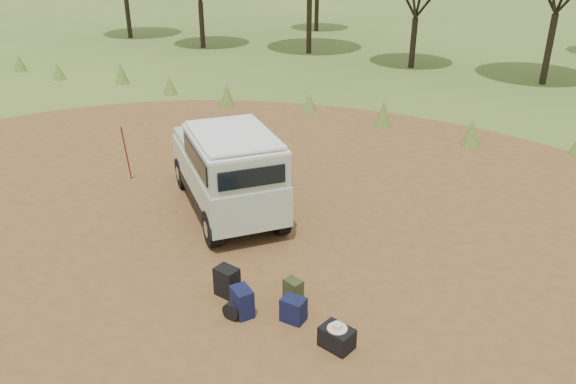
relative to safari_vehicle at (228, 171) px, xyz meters
The scene contains 12 objects.
ground 1.78m from the safari_vehicle, 48.39° to the right, with size 140.00×140.00×0.00m, color #4F6D27.
dirt_clearing 1.78m from the safari_vehicle, 48.39° to the right, with size 23.00×23.00×0.01m, color brown.
grass_fringe 7.68m from the safari_vehicle, 81.86° to the left, with size 36.60×1.60×0.90m.
safari_vehicle is the anchor object (origin of this frame).
walking_staff 3.31m from the safari_vehicle, behind, with size 0.04×0.04×1.57m, color maroon.
backpack_black 3.49m from the safari_vehicle, 56.28° to the right, with size 0.41×0.30×0.56m, color black.
backpack_navy 4.10m from the safari_vehicle, 52.52° to the right, with size 0.40×0.29×0.53m, color #101434.
backpack_olive 3.97m from the safari_vehicle, 38.79° to the right, with size 0.32×0.23×0.44m, color #373F1D.
duffel_navy 4.47m from the safari_vehicle, 41.51° to the right, with size 0.39×0.29×0.44m, color #101434.
hard_case 5.35m from the safari_vehicle, 37.02° to the right, with size 0.51×0.36×0.36m, color black.
stuff_sack 4.14m from the safari_vehicle, 54.24° to the right, with size 0.32×0.32×0.32m, color black.
safari_hat 5.32m from the safari_vehicle, 37.02° to the right, with size 0.32×0.32×0.09m.
Camera 1 is at (5.98, -8.62, 5.98)m, focal length 35.00 mm.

